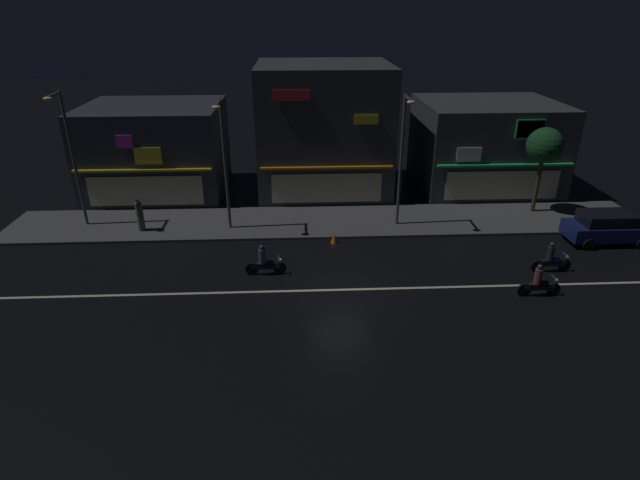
% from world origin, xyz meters
% --- Properties ---
extents(ground_plane, '(140.00, 140.00, 0.00)m').
position_xyz_m(ground_plane, '(0.00, 0.00, 0.00)').
color(ground_plane, black).
extents(lane_divider_stripe, '(34.31, 0.16, 0.01)m').
position_xyz_m(lane_divider_stripe, '(0.00, 0.00, 0.01)').
color(lane_divider_stripe, beige).
rests_on(lane_divider_stripe, ground).
extents(sidewalk_far, '(36.11, 4.56, 0.14)m').
position_xyz_m(sidewalk_far, '(0.00, 7.56, 0.07)').
color(sidewalk_far, '#4C4C4F').
rests_on(sidewalk_far, ground).
extents(storefront_left_block, '(8.78, 7.56, 5.70)m').
position_xyz_m(storefront_left_block, '(10.83, 13.54, 2.85)').
color(storefront_left_block, '#383A3F').
rests_on(storefront_left_block, ground).
extents(storefront_center_block, '(8.33, 7.46, 8.12)m').
position_xyz_m(storefront_center_block, '(-0.00, 13.50, 4.05)').
color(storefront_center_block, '#383A3F').
rests_on(storefront_center_block, ground).
extents(storefront_right_block, '(8.47, 7.32, 5.70)m').
position_xyz_m(storefront_right_block, '(-10.83, 13.42, 2.85)').
color(storefront_right_block, '#2D333D').
rests_on(storefront_right_block, ground).
extents(streetlamp_west, '(0.44, 1.64, 7.34)m').
position_xyz_m(streetlamp_west, '(-13.70, 7.48, 4.46)').
color(streetlamp_west, '#47494C').
rests_on(streetlamp_west, sidewalk_far).
extents(streetlamp_mid, '(0.44, 1.64, 7.02)m').
position_xyz_m(streetlamp_mid, '(-5.56, 6.62, 4.29)').
color(streetlamp_mid, '#47494C').
rests_on(streetlamp_mid, sidewalk_far).
extents(streetlamp_east, '(0.44, 1.64, 7.16)m').
position_xyz_m(streetlamp_east, '(3.80, 6.70, 4.36)').
color(streetlamp_east, '#47494C').
rests_on(streetlamp_east, sidewalk_far).
extents(pedestrian_on_sidewalk, '(0.39, 0.39, 1.78)m').
position_xyz_m(pedestrian_on_sidewalk, '(-10.37, 6.68, 0.96)').
color(pedestrian_on_sidewalk, '#4C664C').
rests_on(pedestrian_on_sidewalk, sidewalk_far).
extents(street_tree, '(2.04, 2.04, 5.02)m').
position_xyz_m(street_tree, '(12.33, 8.45, 4.08)').
color(street_tree, '#473323').
rests_on(street_tree, sidewalk_far).
extents(parked_car_near_kerb, '(4.30, 1.98, 1.67)m').
position_xyz_m(parked_car_near_kerb, '(14.37, 4.24, 0.87)').
color(parked_car_near_kerb, navy).
rests_on(parked_car_near_kerb, ground).
extents(motorcycle_lead, '(1.90, 0.60, 1.52)m').
position_xyz_m(motorcycle_lead, '(8.46, -0.89, 0.63)').
color(motorcycle_lead, black).
rests_on(motorcycle_lead, ground).
extents(motorcycle_following, '(1.90, 0.60, 1.52)m').
position_xyz_m(motorcycle_following, '(-3.37, 1.57, 0.63)').
color(motorcycle_following, black).
rests_on(motorcycle_following, ground).
extents(motorcycle_opposite_lane, '(1.90, 0.60, 1.52)m').
position_xyz_m(motorcycle_opposite_lane, '(9.98, 1.22, 0.63)').
color(motorcycle_opposite_lane, black).
rests_on(motorcycle_opposite_lane, ground).
extents(traffic_cone, '(0.36, 0.36, 0.55)m').
position_xyz_m(traffic_cone, '(0.10, 4.83, 0.28)').
color(traffic_cone, orange).
rests_on(traffic_cone, ground).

